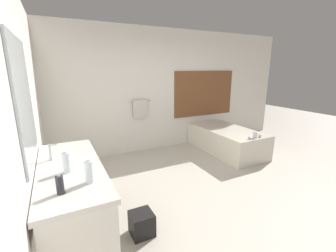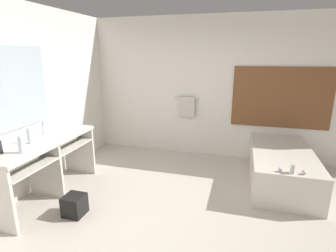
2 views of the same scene
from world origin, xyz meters
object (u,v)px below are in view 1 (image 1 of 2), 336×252
(water_bottle_1, at_px, (89,172))
(water_bottle_2, at_px, (66,162))
(bathtub, at_px, (226,139))
(soap_dispenser, at_px, (60,185))
(waste_bin, at_px, (142,224))

(water_bottle_1, height_order, water_bottle_2, water_bottle_1)
(water_bottle_1, bearing_deg, bathtub, 29.88)
(water_bottle_1, bearing_deg, soap_dispenser, -159.82)
(bathtub, bearing_deg, water_bottle_2, -155.64)
(water_bottle_2, xyz_separation_m, waste_bin, (0.69, -0.15, -0.83))
(waste_bin, bearing_deg, water_bottle_2, 167.93)
(water_bottle_1, distance_m, water_bottle_2, 0.35)
(water_bottle_1, bearing_deg, water_bottle_2, 117.93)
(bathtub, distance_m, water_bottle_1, 3.72)
(water_bottle_1, xyz_separation_m, soap_dispenser, (-0.24, -0.09, -0.02))
(water_bottle_1, xyz_separation_m, water_bottle_2, (-0.16, 0.31, -0.00))
(water_bottle_2, bearing_deg, soap_dispenser, -100.25)
(bathtub, relative_size, waste_bin, 6.73)
(soap_dispenser, bearing_deg, waste_bin, 18.23)
(bathtub, distance_m, waste_bin, 3.12)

